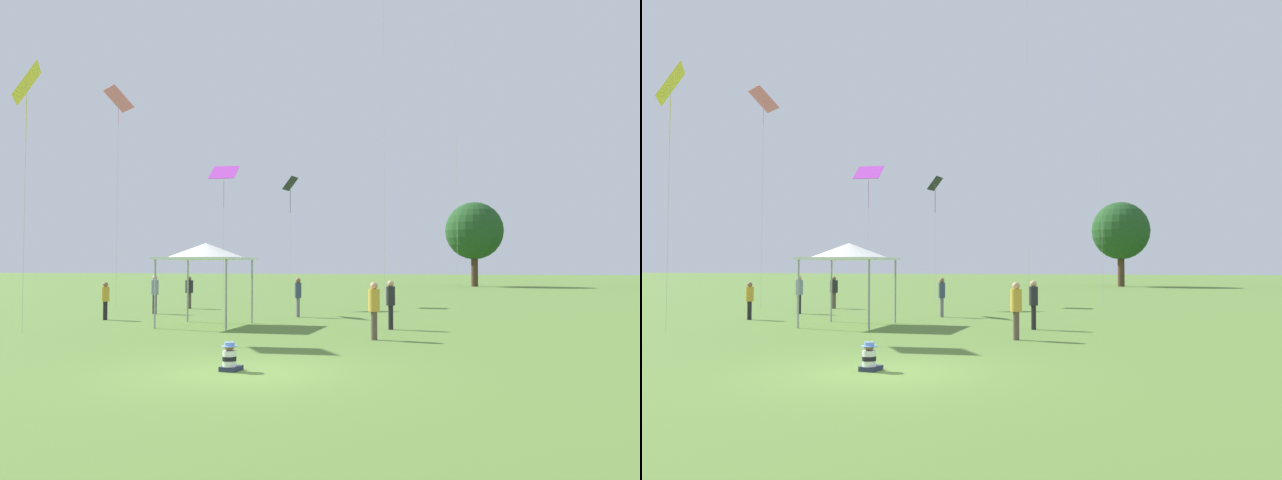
# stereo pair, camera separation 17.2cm
# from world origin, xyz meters

# --- Properties ---
(ground_plane) EXTENTS (300.00, 300.00, 0.00)m
(ground_plane) POSITION_xyz_m (0.00, 0.00, 0.00)
(ground_plane) COLOR #567A33
(seated_toddler) EXTENTS (0.39, 0.49, 0.62)m
(seated_toddler) POSITION_xyz_m (-0.39, 0.08, 0.27)
(seated_toddler) COLOR #282D47
(seated_toddler) RESTS_ON ground
(person_standing_1) EXTENTS (0.56, 0.56, 1.66)m
(person_standing_1) POSITION_xyz_m (-10.41, 16.98, 0.98)
(person_standing_1) COLOR brown
(person_standing_1) RESTS_ON ground
(person_standing_2) EXTENTS (0.41, 0.41, 1.72)m
(person_standing_2) POSITION_xyz_m (1.42, 6.33, 1.03)
(person_standing_2) COLOR brown
(person_standing_2) RESTS_ON ground
(person_standing_3) EXTENTS (0.41, 0.41, 1.77)m
(person_standing_3) POSITION_xyz_m (-10.27, 13.42, 1.06)
(person_standing_3) COLOR black
(person_standing_3) RESTS_ON ground
(person_standing_4) EXTENTS (0.39, 0.39, 1.54)m
(person_standing_4) POSITION_xyz_m (-10.45, 9.98, 0.92)
(person_standing_4) COLOR black
(person_standing_4) RESTS_ON ground
(person_standing_6) EXTENTS (0.33, 0.33, 1.70)m
(person_standing_6) POSITION_xyz_m (1.37, 9.48, 1.03)
(person_standing_6) COLOR black
(person_standing_6) RESTS_ON ground
(person_standing_7) EXTENTS (0.35, 0.35, 1.69)m
(person_standing_7) POSITION_xyz_m (-3.35, 13.52, 1.03)
(person_standing_7) COLOR slate
(person_standing_7) RESTS_ON ground
(canopy_tent) EXTENTS (3.13, 3.13, 3.04)m
(canopy_tent) POSITION_xyz_m (-5.42, 8.92, 2.72)
(canopy_tent) COLOR white
(canopy_tent) RESTS_ON ground
(kite_0) EXTENTS (1.83, 1.73, 11.34)m
(kite_0) POSITION_xyz_m (-13.87, 15.67, 10.67)
(kite_0) COLOR pink
(kite_0) RESTS_ON ground
(kite_1) EXTENTS (0.70, 1.01, 7.35)m
(kite_1) POSITION_xyz_m (-6.66, 22.02, 6.80)
(kite_1) COLOR #1E2328
(kite_1) RESTS_ON ground
(kite_2) EXTENTS (1.59, 1.37, 7.74)m
(kite_2) POSITION_xyz_m (-9.45, 19.00, 7.22)
(kite_2) COLOR #B738C6
(kite_2) RESTS_ON ground
(kite_6) EXTENTS (1.43, 1.58, 8.88)m
(kite_6) POSITION_xyz_m (-10.02, 4.93, 8.15)
(kite_6) COLOR yellow
(kite_6) RESTS_ON ground
(distant_tree_1) EXTENTS (6.14, 6.14, 9.04)m
(distant_tree_1) POSITION_xyz_m (2.21, 56.59, 5.93)
(distant_tree_1) COLOR #473323
(distant_tree_1) RESTS_ON ground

